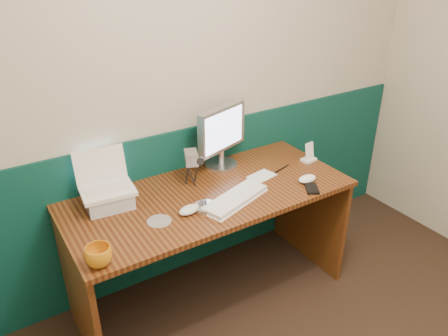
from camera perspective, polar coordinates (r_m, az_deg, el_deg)
back_wall at (r=2.56m, az=-4.98°, el=10.49°), size 3.50×0.04×2.50m
wainscot at (r=2.86m, az=-4.27°, el=-4.11°), size 3.48×0.02×1.00m
desk at (r=2.64m, az=-1.76°, el=-10.27°), size 1.60×0.70×0.75m
laptop_riser at (r=2.37m, az=-14.82°, el=-3.96°), size 0.25×0.22×0.08m
laptop at (r=2.30m, az=-15.27°, el=-0.71°), size 0.29×0.23×0.22m
monitor at (r=2.65m, az=-0.39°, el=3.99°), size 0.39×0.22×0.38m
keyboard at (r=2.35m, az=1.47°, el=-4.11°), size 0.43×0.26×0.02m
mouse_right at (r=2.58m, az=10.82°, el=-1.39°), size 0.12×0.07×0.04m
mouse_left at (r=2.25m, az=-4.56°, el=-5.44°), size 0.13×0.09×0.04m
mug at (r=1.97m, az=-16.06°, el=-10.98°), size 0.16×0.16×0.09m
camcorder at (r=2.48m, az=-4.26°, el=0.02°), size 0.14×0.16×0.21m
cd_spindle at (r=2.28m, az=-2.40°, el=-5.17°), size 0.13×0.13×0.03m
cd_loose_a at (r=2.22m, az=-8.45°, el=-6.87°), size 0.12×0.12×0.00m
pen at (r=2.70m, az=7.57°, el=-0.08°), size 0.14×0.05×0.01m
papers at (r=2.61m, az=4.96°, el=-1.06°), size 0.18×0.14×0.00m
dock at (r=2.84m, az=11.00°, el=1.09°), size 0.10×0.08×0.02m
music_player at (r=2.81m, az=11.11°, el=2.21°), size 0.06×0.04×0.11m
pda at (r=2.51m, az=11.40°, el=-2.66°), size 0.12×0.13×0.01m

